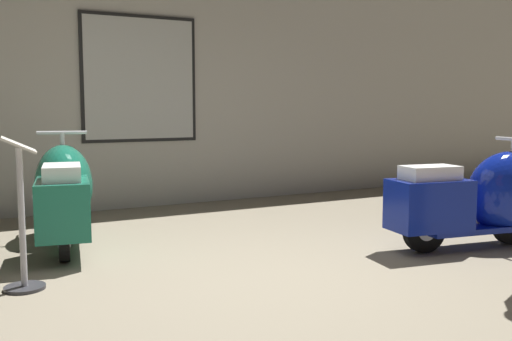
{
  "coord_description": "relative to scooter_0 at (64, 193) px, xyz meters",
  "views": [
    {
      "loc": [
        -2.0,
        -3.56,
        1.26
      ],
      "look_at": [
        0.52,
        1.13,
        0.68
      ],
      "focal_mm": 40.9,
      "sensor_mm": 36.0,
      "label": 1
    }
  ],
  "objects": [
    {
      "name": "ground_plane",
      "position": [
        1.05,
        -1.96,
        -0.47
      ],
      "size": [
        60.0,
        60.0,
        0.0
      ],
      "primitive_type": "plane",
      "color": "gray"
    },
    {
      "name": "scooter_0",
      "position": [
        0.0,
        0.0,
        0.0
      ],
      "size": [
        0.78,
        1.75,
        1.03
      ],
      "rotation": [
        0.0,
        0.0,
        1.39
      ],
      "color": "black",
      "rests_on": "ground"
    },
    {
      "name": "showroom_back_wall",
      "position": [
        0.89,
        1.66,
        1.42
      ],
      "size": [
        18.0,
        0.63,
        3.79
      ],
      "color": "#ADA89E",
      "rests_on": "ground"
    },
    {
      "name": "scooter_1",
      "position": [
        3.33,
        -1.93,
        -0.02
      ],
      "size": [
        1.67,
        0.71,
        0.99
      ],
      "rotation": [
        0.0,
        0.0,
        -0.16
      ],
      "color": "black",
      "rests_on": "ground"
    },
    {
      "name": "info_stanchion",
      "position": [
        -0.51,
        -1.29,
        -0.03
      ],
      "size": [
        0.28,
        0.34,
        1.07
      ],
      "color": "#333338",
      "rests_on": "ground"
    }
  ]
}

